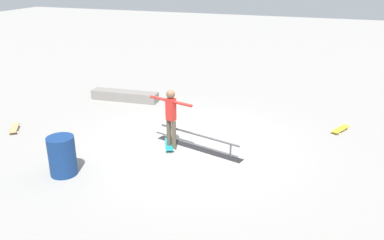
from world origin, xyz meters
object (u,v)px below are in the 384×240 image
loose_skateboard_natural (14,128)px  loose_skateboard_yellow (341,129)px  grind_rail (198,142)px  skateboard_main (169,144)px  skater_main (171,115)px  trash_bin (62,156)px  skate_ledge (125,96)px

loose_skateboard_natural → loose_skateboard_yellow: (-9.06, -3.14, 0.00)m
grind_rail → skateboard_main: grind_rail is taller
skater_main → loose_skateboard_yellow: (-4.22, -2.75, -0.87)m
loose_skateboard_yellow → trash_bin: bearing=-24.9°
grind_rail → skater_main: 1.04m
skateboard_main → grind_rail: bearing=76.5°
skate_ledge → skateboard_main: skate_ledge is taller
grind_rail → skateboard_main: size_ratio=3.17×
skate_ledge → skater_main: size_ratio=1.50×
skate_ledge → loose_skateboard_yellow: skate_ledge is taller
grind_rail → loose_skateboard_yellow: size_ratio=3.18×
grind_rail → skate_ledge: (3.78, -2.93, -0.01)m
grind_rail → loose_skateboard_natural: size_ratio=3.32×
loose_skateboard_yellow → trash_bin: 7.76m
skate_ledge → loose_skateboard_yellow: size_ratio=3.01×
skateboard_main → loose_skateboard_yellow: bearing=96.4°
loose_skateboard_natural → loose_skateboard_yellow: size_ratio=0.96×
skate_ledge → trash_bin: size_ratio=2.61×
grind_rail → loose_skateboard_natural: bearing=21.9°
skateboard_main → skate_ledge: bearing=-161.2°
grind_rail → trash_bin: bearing=58.4°
grind_rail → skater_main: size_ratio=1.58×
grind_rail → trash_bin: 3.43m
skater_main → trash_bin: 2.83m
skate_ledge → grind_rail: bearing=142.3°
loose_skateboard_natural → trash_bin: trash_bin is taller
skate_ledge → trash_bin: 5.42m
skateboard_main → trash_bin: trash_bin is taller
skater_main → loose_skateboard_yellow: 5.10m
skater_main → loose_skateboard_natural: bearing=20.1°
skater_main → loose_skateboard_yellow: bearing=-131.5°
skate_ledge → skateboard_main: (-3.01, 3.09, -0.09)m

